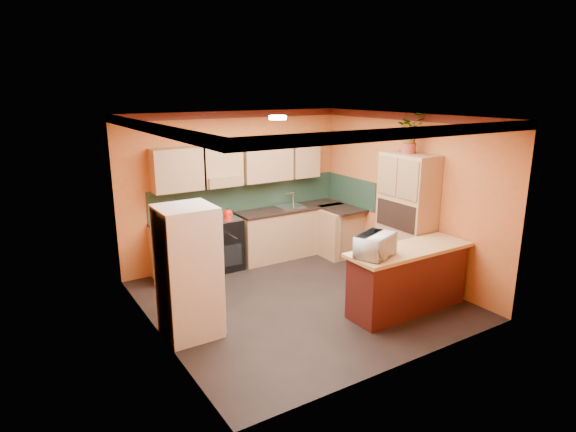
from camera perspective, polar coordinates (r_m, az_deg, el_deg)
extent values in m
plane|color=black|center=(7.34, 1.32, -9.86)|extent=(4.20, 4.20, 0.00)
cube|color=white|center=(6.68, 1.46, 11.68)|extent=(4.20, 4.20, 0.04)
cube|color=#D36D38|center=(8.67, -6.29, 3.34)|extent=(4.20, 0.04, 2.70)
cube|color=#D36D38|center=(5.34, 13.93, -4.42)|extent=(4.20, 0.04, 2.70)
cube|color=#D36D38|center=(6.03, -15.52, -2.28)|extent=(0.04, 4.20, 2.70)
cube|color=#D36D38|center=(8.20, 13.73, 2.34)|extent=(0.04, 4.20, 2.70)
cube|color=#1E3726|center=(8.80, -4.76, 2.46)|extent=(3.70, 0.02, 0.53)
cube|color=#1E3726|center=(9.24, 7.43, 2.97)|extent=(0.02, 1.40, 0.53)
cube|color=#A77C58|center=(8.49, -5.26, 6.20)|extent=(3.10, 0.34, 0.70)
cylinder|color=white|center=(7.19, -1.24, 11.59)|extent=(0.26, 0.26, 0.06)
cube|color=#A77C58|center=(8.73, -4.03, -2.70)|extent=(3.65, 0.60, 0.88)
cube|color=black|center=(8.60, -4.09, 0.22)|extent=(3.65, 0.62, 0.04)
cube|color=black|center=(8.47, -7.77, -3.26)|extent=(0.58, 0.58, 0.91)
cube|color=silver|center=(8.97, 0.28, 1.11)|extent=(0.48, 0.40, 0.03)
cube|color=#A77C58|center=(9.14, 6.42, -1.95)|extent=(0.60, 0.80, 0.88)
cube|color=black|center=(9.02, 6.51, 0.85)|extent=(0.62, 0.80, 0.04)
cube|color=white|center=(6.18, -11.75, -6.52)|extent=(0.68, 0.66, 1.70)
cube|color=#A77C58|center=(7.90, 13.85, -0.39)|extent=(0.48, 0.90, 2.10)
cylinder|color=maroon|center=(7.72, 14.10, 7.80)|extent=(0.22, 0.22, 0.16)
imported|color=#A77C58|center=(7.69, 14.25, 10.12)|extent=(0.47, 0.42, 0.47)
cube|color=#522013|center=(7.07, 13.99, -7.46)|extent=(1.80, 0.55, 0.88)
cube|color=tan|center=(6.91, 14.23, -3.89)|extent=(1.90, 0.65, 0.05)
imported|color=white|center=(6.42, 10.30, -3.45)|extent=(0.65, 0.55, 0.30)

